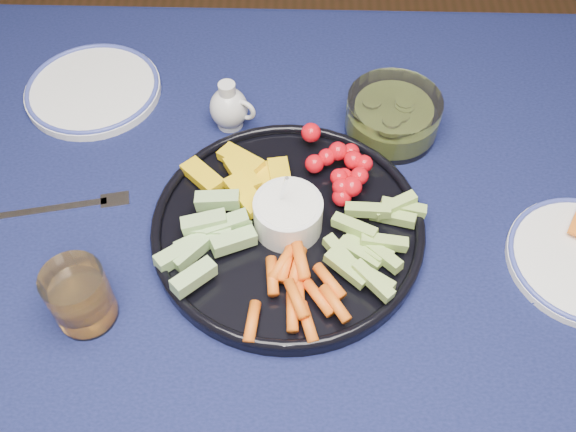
{
  "coord_description": "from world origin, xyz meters",
  "views": [
    {
      "loc": [
        -0.09,
        -0.45,
        1.44
      ],
      "look_at": [
        -0.1,
        0.05,
        0.78
      ],
      "focal_mm": 40.0,
      "sensor_mm": 36.0,
      "label": 1
    }
  ],
  "objects_px": {
    "dining_table": "(361,297)",
    "crudite_platter": "(286,224)",
    "pickle_bowl": "(392,117)",
    "creamer_pitcher": "(229,108)",
    "juice_tumbler": "(81,299)",
    "side_plate_extra": "(93,89)"
  },
  "relations": [
    {
      "from": "dining_table",
      "to": "crudite_platter",
      "type": "xyz_separation_m",
      "value": [
        -0.11,
        0.04,
        0.11
      ]
    },
    {
      "from": "pickle_bowl",
      "to": "creamer_pitcher",
      "type": "bearing_deg",
      "value": 178.06
    },
    {
      "from": "pickle_bowl",
      "to": "dining_table",
      "type": "bearing_deg",
      "value": -100.63
    },
    {
      "from": "dining_table",
      "to": "juice_tumbler",
      "type": "relative_size",
      "value": 19.31
    },
    {
      "from": "crudite_platter",
      "to": "side_plate_extra",
      "type": "bearing_deg",
      "value": 139.9
    },
    {
      "from": "creamer_pitcher",
      "to": "juice_tumbler",
      "type": "distance_m",
      "value": 0.36
    },
    {
      "from": "pickle_bowl",
      "to": "side_plate_extra",
      "type": "relative_size",
      "value": 0.65
    },
    {
      "from": "dining_table",
      "to": "pickle_bowl",
      "type": "bearing_deg",
      "value": 79.37
    },
    {
      "from": "juice_tumbler",
      "to": "creamer_pitcher",
      "type": "bearing_deg",
      "value": 65.81
    },
    {
      "from": "crudite_platter",
      "to": "side_plate_extra",
      "type": "xyz_separation_m",
      "value": [
        -0.31,
        0.26,
        -0.01
      ]
    },
    {
      "from": "crudite_platter",
      "to": "pickle_bowl",
      "type": "xyz_separation_m",
      "value": [
        0.15,
        0.19,
        0.01
      ]
    },
    {
      "from": "side_plate_extra",
      "to": "dining_table",
      "type": "bearing_deg",
      "value": -36.26
    },
    {
      "from": "crudite_platter",
      "to": "creamer_pitcher",
      "type": "bearing_deg",
      "value": 114.15
    },
    {
      "from": "creamer_pitcher",
      "to": "pickle_bowl",
      "type": "height_order",
      "value": "creamer_pitcher"
    },
    {
      "from": "pickle_bowl",
      "to": "juice_tumbler",
      "type": "xyz_separation_m",
      "value": [
        -0.39,
        -0.32,
        0.01
      ]
    },
    {
      "from": "crudite_platter",
      "to": "dining_table",
      "type": "bearing_deg",
      "value": -22.52
    },
    {
      "from": "creamer_pitcher",
      "to": "juice_tumbler",
      "type": "bearing_deg",
      "value": -114.19
    },
    {
      "from": "dining_table",
      "to": "crudite_platter",
      "type": "relative_size",
      "value": 4.65
    },
    {
      "from": "crudite_platter",
      "to": "juice_tumbler",
      "type": "height_order",
      "value": "crudite_platter"
    },
    {
      "from": "creamer_pitcher",
      "to": "pickle_bowl",
      "type": "xyz_separation_m",
      "value": [
        0.24,
        -0.01,
        -0.01
      ]
    },
    {
      "from": "creamer_pitcher",
      "to": "side_plate_extra",
      "type": "relative_size",
      "value": 0.38
    },
    {
      "from": "dining_table",
      "to": "pickle_bowl",
      "type": "height_order",
      "value": "pickle_bowl"
    }
  ]
}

